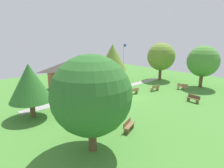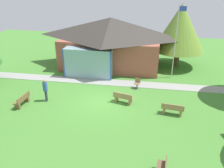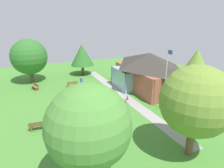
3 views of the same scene
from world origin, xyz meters
TOP-DOWN VIEW (x-y plane):
  - ground_plane at (0.00, 0.00)m, footprint 44.00×44.00m
  - pavilion at (-0.92, 7.71)m, footprint 10.66×7.12m
  - footpath at (0.00, 3.56)m, footprint 23.86×1.90m
  - flagpole at (5.30, 5.80)m, footprint 0.64×0.08m
  - bench_rear_near_path at (1.57, 0.16)m, footprint 1.56×0.78m
  - bench_mid_right at (5.08, -0.80)m, footprint 1.54×0.63m
  - bench_mid_left at (-5.55, -1.55)m, footprint 0.54×1.53m
  - patio_chair_lawn_spare at (2.36, 2.91)m, footprint 0.51×0.51m
  - visitor_strolling_lawn at (-4.15, -0.59)m, footprint 0.34×0.34m
  - tree_behind_pavilion_right at (5.83, 9.04)m, footprint 5.07×5.07m

SIDE VIEW (x-z plane):
  - ground_plane at x=0.00m, z-range 0.00..0.00m
  - footpath at x=0.00m, z-range 0.00..0.03m
  - bench_rear_near_path at x=1.57m, z-range -0.02..0.82m
  - bench_mid_right at x=5.08m, z-range -0.02..0.82m
  - bench_mid_left at x=-5.55m, z-range -0.02..0.82m
  - patio_chair_lawn_spare at x=2.36m, z-range -0.01..0.85m
  - visitor_strolling_lawn at x=-4.15m, z-range 0.15..1.89m
  - pavilion at x=-0.92m, z-range 0.10..5.02m
  - flagpole at x=5.30m, z-range 0.30..6.78m
  - tree_behind_pavilion_right at x=5.83m, z-range 0.84..7.11m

